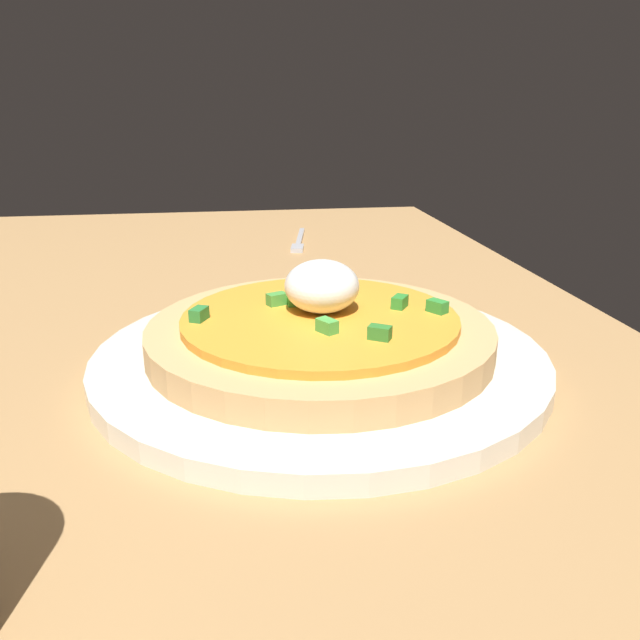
{
  "coord_description": "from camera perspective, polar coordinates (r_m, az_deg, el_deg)",
  "views": [
    {
      "loc": [
        -44.91,
        -4.85,
        19.61
      ],
      "look_at": [
        -7.29,
        -10.51,
        6.18
      ],
      "focal_mm": 35.27,
      "sensor_mm": 36.0,
      "label": 1
    }
  ],
  "objects": [
    {
      "name": "pizza",
      "position": [
        0.41,
        0.02,
        -0.9
      ],
      "size": [
        22.23,
        22.23,
        5.73
      ],
      "color": "tan",
      "rests_on": "plate"
    },
    {
      "name": "plate",
      "position": [
        0.41,
        0.0,
        -3.46
      ],
      "size": [
        29.22,
        29.22,
        1.29
      ],
      "primitive_type": "cylinder",
      "color": "silver",
      "rests_on": "dining_table"
    },
    {
      "name": "dining_table",
      "position": [
        0.49,
        -13.65,
        -3.05
      ],
      "size": [
        110.03,
        70.84,
        2.89
      ],
      "primitive_type": "cube",
      "color": "#A57C4C",
      "rests_on": "ground"
    },
    {
      "name": "fork",
      "position": [
        0.77,
        -1.91,
        7.13
      ],
      "size": [
        12.23,
        3.12,
        0.5
      ],
      "rotation": [
        0.0,
        0.0,
        2.97
      ],
      "color": "#B7B7BC",
      "rests_on": "dining_table"
    }
  ]
}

